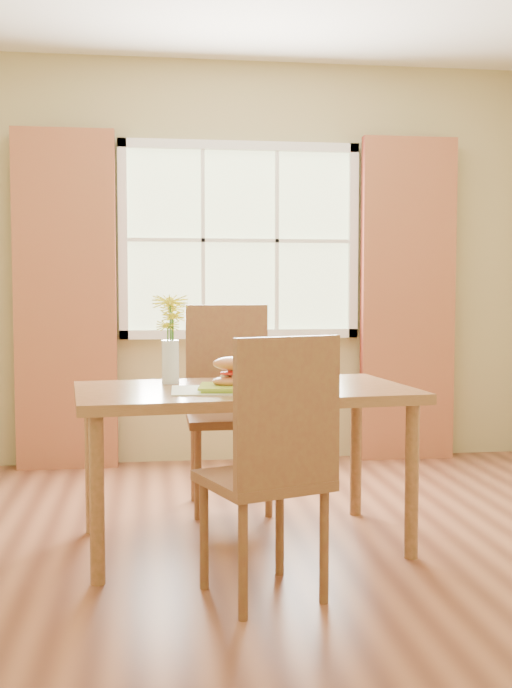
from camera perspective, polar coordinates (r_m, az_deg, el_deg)
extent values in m
cube|color=brown|center=(3.80, 2.16, -14.29)|extent=(4.20, 3.80, 0.02)
cube|color=tan|center=(5.50, -1.20, 5.75)|extent=(4.20, 0.02, 2.70)
cube|color=tan|center=(1.76, 13.00, 9.38)|extent=(4.20, 0.02, 2.70)
cube|color=beige|center=(5.48, -1.16, 7.33)|extent=(1.50, 0.02, 1.20)
cube|color=white|center=(5.52, -1.14, 13.89)|extent=(1.62, 0.04, 0.06)
cube|color=white|center=(5.45, -1.12, 0.72)|extent=(1.62, 0.04, 0.06)
cube|color=white|center=(5.42, -9.42, 7.32)|extent=(0.06, 0.04, 1.32)
cube|color=white|center=(5.59, 6.91, 7.24)|extent=(0.06, 0.04, 1.32)
cube|color=white|center=(5.45, -1.13, 7.35)|extent=(1.50, 0.03, 0.02)
cube|color=maroon|center=(5.36, -13.36, 3.02)|extent=(0.65, 0.08, 2.20)
cube|color=maroon|center=(5.62, 10.71, 3.10)|extent=(0.65, 0.08, 2.20)
cube|color=#925C38|center=(3.66, -0.88, -3.45)|extent=(1.57, 0.99, 0.05)
cylinder|color=#925C38|center=(3.31, -11.21, -10.78)|extent=(0.06, 0.06, 0.68)
cylinder|color=#925C38|center=(3.62, 10.99, -9.51)|extent=(0.06, 0.06, 0.68)
cylinder|color=#925C38|center=(3.98, -11.59, -8.26)|extent=(0.06, 0.06, 0.68)
cylinder|color=#925C38|center=(4.24, 7.09, -7.46)|extent=(0.06, 0.06, 0.68)
cube|color=brown|center=(3.10, 0.48, -9.64)|extent=(0.54, 0.54, 0.04)
cube|color=brown|center=(2.88, 2.27, -4.82)|extent=(0.41, 0.18, 0.54)
cylinder|color=brown|center=(2.95, -0.93, -15.13)|extent=(0.04, 0.04, 0.43)
cylinder|color=brown|center=(3.11, 4.85, -14.13)|extent=(0.04, 0.04, 0.43)
cylinder|color=brown|center=(3.24, -3.70, -13.35)|extent=(0.04, 0.04, 0.43)
cylinder|color=brown|center=(3.39, 1.69, -12.58)|extent=(0.04, 0.04, 0.43)
cube|color=brown|center=(4.31, -1.85, -5.32)|extent=(0.46, 0.46, 0.04)
cube|color=brown|center=(4.47, -2.11, -0.94)|extent=(0.45, 0.04, 0.58)
cylinder|color=brown|center=(4.16, -4.15, -9.21)|extent=(0.04, 0.04, 0.46)
cylinder|color=brown|center=(4.20, 0.92, -9.08)|extent=(0.04, 0.04, 0.46)
cylinder|color=brown|center=(4.52, -4.40, -8.15)|extent=(0.04, 0.04, 0.46)
cylinder|color=brown|center=(4.55, 0.26, -8.05)|extent=(0.04, 0.04, 0.46)
cube|color=#E5EFCA|center=(3.54, -2.35, -3.28)|extent=(0.46, 0.35, 0.01)
cube|color=#A1D034|center=(3.51, -2.00, -3.19)|extent=(0.28, 0.28, 0.01)
ellipsoid|color=#C97944|center=(3.53, -1.73, -2.66)|extent=(0.17, 0.12, 0.05)
ellipsoid|color=#4C8C2D|center=(3.52, -0.89, -2.44)|extent=(0.10, 0.07, 0.01)
cylinder|color=red|center=(3.53, -1.81, -2.07)|extent=(0.09, 0.09, 0.01)
cylinder|color=red|center=(3.54, -1.30, -1.92)|extent=(0.09, 0.09, 0.01)
ellipsoid|color=#C97944|center=(3.53, -1.66, -1.39)|extent=(0.17, 0.12, 0.06)
cylinder|color=silver|center=(3.64, 3.03, -2.26)|extent=(0.07, 0.07, 0.11)
cylinder|color=silver|center=(3.65, 3.03, -2.40)|extent=(0.06, 0.06, 0.09)
cylinder|color=silver|center=(3.82, -6.08, -1.26)|extent=(0.08, 0.08, 0.20)
cylinder|color=silver|center=(3.83, -6.08, -2.03)|extent=(0.07, 0.07, 0.10)
cylinder|color=#3D7028|center=(3.81, -6.09, 0.10)|extent=(0.01, 0.01, 0.39)
cylinder|color=#3D7028|center=(3.81, -5.88, -0.42)|extent=(0.01, 0.01, 0.32)
cylinder|color=#3D7028|center=(3.83, -6.26, -0.74)|extent=(0.01, 0.01, 0.27)
cylinder|color=#3D7028|center=(3.82, -5.96, -0.15)|extent=(0.01, 0.01, 0.35)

